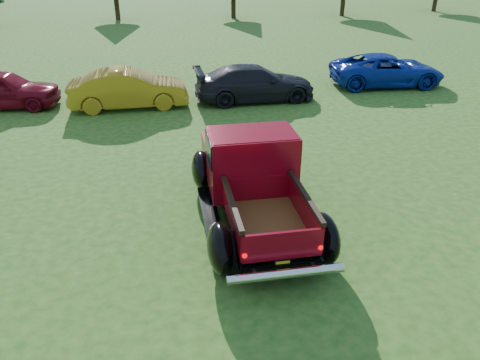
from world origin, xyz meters
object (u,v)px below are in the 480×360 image
(pickup_truck, at_px, (251,175))
(show_car_blue, at_px, (387,70))
(show_car_red, at_px, (2,89))
(show_car_grey, at_px, (255,83))
(show_car_yellow, at_px, (128,89))

(pickup_truck, height_order, show_car_blue, pickup_truck)
(show_car_red, xyz_separation_m, show_car_grey, (9.13, -1.00, -0.02))
(pickup_truck, distance_m, show_car_grey, 8.33)
(show_car_blue, bearing_deg, show_car_yellow, 100.50)
(pickup_truck, xyz_separation_m, show_car_red, (-7.13, 9.09, -0.23))
(pickup_truck, height_order, show_car_yellow, pickup_truck)
(show_car_grey, bearing_deg, show_car_red, 83.83)
(show_car_red, relative_size, show_car_yellow, 0.94)
(show_car_grey, xyz_separation_m, show_car_blue, (5.87, 0.91, -0.01))
(pickup_truck, relative_size, show_car_yellow, 1.23)
(show_car_yellow, bearing_deg, show_car_grey, -90.37)
(show_car_grey, distance_m, show_car_blue, 5.94)
(show_car_red, height_order, show_car_grey, show_car_red)
(show_car_yellow, distance_m, show_car_grey, 4.66)
(show_car_yellow, height_order, show_car_blue, show_car_yellow)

